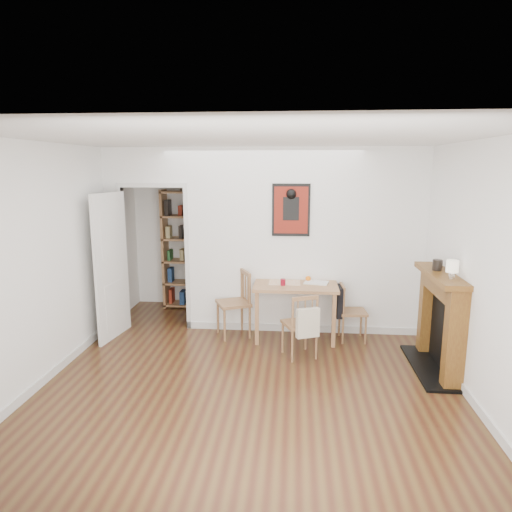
# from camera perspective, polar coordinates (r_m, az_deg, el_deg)

# --- Properties ---
(ground) EXTENTS (5.20, 5.20, 0.00)m
(ground) POSITION_cam_1_polar(r_m,az_deg,el_deg) (5.47, -0.36, -14.15)
(ground) COLOR #503719
(ground) RESTS_ON ground
(room_shell) EXTENTS (5.20, 5.20, 5.20)m
(room_shell) POSITION_cam_1_polar(r_m,az_deg,el_deg) (6.37, 1.63, 1.73)
(room_shell) COLOR white
(room_shell) RESTS_ON ground
(dining_table) EXTENTS (1.13, 0.72, 0.77)m
(dining_table) POSITION_cam_1_polar(r_m,az_deg,el_deg) (6.25, 4.96, -4.31)
(dining_table) COLOR #A6724D
(dining_table) RESTS_ON ground
(chair_left) EXTENTS (0.61, 0.61, 0.93)m
(chair_left) POSITION_cam_1_polar(r_m,az_deg,el_deg) (6.37, -2.84, -6.01)
(chair_left) COLOR #997347
(chair_left) RESTS_ON ground
(chair_right) EXTENTS (0.47, 0.42, 0.78)m
(chair_right) POSITION_cam_1_polar(r_m,az_deg,el_deg) (6.36, 11.84, -6.80)
(chair_right) COLOR #997347
(chair_right) RESTS_ON ground
(chair_front) EXTENTS (0.54, 0.57, 0.82)m
(chair_front) POSITION_cam_1_polar(r_m,az_deg,el_deg) (5.73, 5.51, -8.50)
(chair_front) COLOR #997347
(chair_front) RESTS_ON ground
(bookshelf) EXTENTS (0.83, 0.33, 1.97)m
(bookshelf) POSITION_cam_1_polar(r_m,az_deg,el_deg) (7.66, -8.47, 0.74)
(bookshelf) COLOR #A6724D
(bookshelf) RESTS_ON ground
(fireplace) EXTENTS (0.45, 1.25, 1.16)m
(fireplace) POSITION_cam_1_polar(r_m,az_deg,el_deg) (5.71, 22.17, -7.25)
(fireplace) COLOR brown
(fireplace) RESTS_ON ground
(red_glass) EXTENTS (0.07, 0.07, 0.09)m
(red_glass) POSITION_cam_1_polar(r_m,az_deg,el_deg) (6.13, 3.39, -3.28)
(red_glass) COLOR maroon
(red_glass) RESTS_ON dining_table
(orange_fruit) EXTENTS (0.07, 0.07, 0.07)m
(orange_fruit) POSITION_cam_1_polar(r_m,az_deg,el_deg) (6.38, 6.54, -2.83)
(orange_fruit) COLOR orange
(orange_fruit) RESTS_ON dining_table
(placemat) EXTENTS (0.43, 0.33, 0.00)m
(placemat) POSITION_cam_1_polar(r_m,az_deg,el_deg) (6.28, 3.59, -3.32)
(placemat) COLOR beige
(placemat) RESTS_ON dining_table
(notebook) EXTENTS (0.36, 0.29, 0.02)m
(notebook) POSITION_cam_1_polar(r_m,az_deg,el_deg) (6.30, 7.56, -3.30)
(notebook) COLOR silver
(notebook) RESTS_ON dining_table
(mantel_lamp) EXTENTS (0.13, 0.13, 0.20)m
(mantel_lamp) POSITION_cam_1_polar(r_m,az_deg,el_deg) (5.26, 23.33, -1.32)
(mantel_lamp) COLOR silver
(mantel_lamp) RESTS_ON fireplace
(ceramic_jar_a) EXTENTS (0.11, 0.11, 0.13)m
(ceramic_jar_a) POSITION_cam_1_polar(r_m,az_deg,el_deg) (5.64, 21.71, -1.05)
(ceramic_jar_a) COLOR black
(ceramic_jar_a) RESTS_ON fireplace
(ceramic_jar_b) EXTENTS (0.07, 0.07, 0.09)m
(ceramic_jar_b) POSITION_cam_1_polar(r_m,az_deg,el_deg) (5.79, 21.95, -0.95)
(ceramic_jar_b) COLOR black
(ceramic_jar_b) RESTS_ON fireplace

